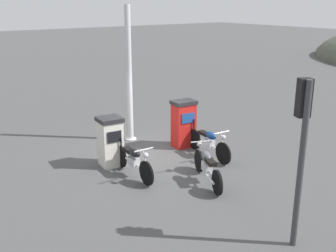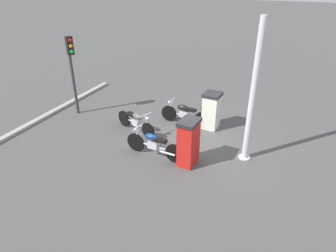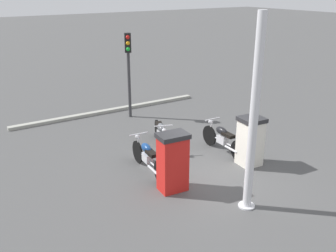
% 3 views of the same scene
% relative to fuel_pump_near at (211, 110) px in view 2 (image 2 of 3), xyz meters
% --- Properties ---
extents(ground_plane, '(120.00, 120.00, 0.00)m').
position_rel_fuel_pump_near_xyz_m(ground_plane, '(0.21, 1.36, -0.75)').
color(ground_plane, '#4C4C4C').
extents(fuel_pump_near, '(0.74, 0.73, 1.47)m').
position_rel_fuel_pump_near_xyz_m(fuel_pump_near, '(0.00, 0.00, 0.00)').
color(fuel_pump_near, silver).
rests_on(fuel_pump_near, ground).
extents(fuel_pump_far, '(0.65, 0.82, 1.57)m').
position_rel_fuel_pump_near_xyz_m(fuel_pump_far, '(-0.00, 2.73, 0.05)').
color(fuel_pump_far, red).
rests_on(fuel_pump_far, ground).
extents(motorcycle_near_pump, '(2.14, 0.56, 0.98)m').
position_rel_fuel_pump_near_xyz_m(motorcycle_near_pump, '(1.06, 0.12, -0.26)').
color(motorcycle_near_pump, black).
rests_on(motorcycle_near_pump, ground).
extents(motorcycle_far_pump, '(2.18, 0.58, 0.98)m').
position_rel_fuel_pump_near_xyz_m(motorcycle_far_pump, '(1.20, 2.78, -0.25)').
color(motorcycle_far_pump, black).
rests_on(motorcycle_far_pump, ground).
extents(motorcycle_extra, '(1.99, 0.96, 0.96)m').
position_rel_fuel_pump_near_xyz_m(motorcycle_extra, '(2.55, 1.49, -0.28)').
color(motorcycle_extra, black).
rests_on(motorcycle_extra, ground).
extents(roadside_traffic_light, '(0.40, 0.30, 3.33)m').
position_rel_fuel_pump_near_xyz_m(roadside_traffic_light, '(5.70, 0.95, 1.55)').
color(roadside_traffic_light, '#38383A').
rests_on(roadside_traffic_light, ground).
extents(canopy_support_pole, '(0.40, 0.40, 4.57)m').
position_rel_fuel_pump_near_xyz_m(canopy_support_pole, '(-1.66, 1.69, 1.46)').
color(canopy_support_pole, silver).
rests_on(canopy_support_pole, ground).
extents(road_edge_kerb, '(0.41, 8.10, 0.12)m').
position_rel_fuel_pump_near_xyz_m(road_edge_kerb, '(6.77, 1.36, -0.69)').
color(road_edge_kerb, '#9E9E93').
rests_on(road_edge_kerb, ground).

